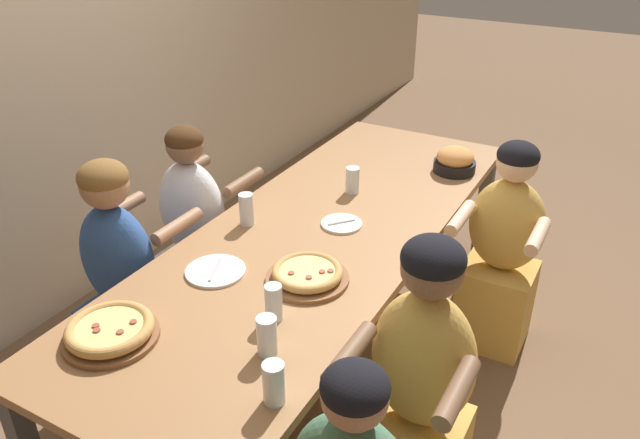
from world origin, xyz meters
The scene contains 17 objects.
ground_plane centered at (0.00, 0.00, 0.00)m, with size 18.00×18.00×0.00m, color brown.
restaurant_back_panel centered at (0.00, 1.49, 1.60)m, with size 10.00×0.06×3.20m, color beige.
dining_table centered at (0.00, 0.00, 0.69)m, with size 2.71×0.95×0.75m.
pizza_board_main centered at (-1.00, 0.25, 0.78)m, with size 0.32×0.32×0.06m.
pizza_board_second centered at (-0.38, -0.15, 0.78)m, with size 0.32×0.32×0.06m.
skillet_bowl centered at (0.90, -0.32, 0.81)m, with size 0.32×0.22×0.14m.
empty_plate_a centered at (-0.50, 0.19, 0.76)m, with size 0.24×0.24×0.02m.
empty_plate_b centered at (0.08, -0.06, 0.76)m, with size 0.19×0.19×0.02m.
drinking_glass_a centered at (-0.98, -0.38, 0.81)m, with size 0.07×0.07×0.14m.
drinking_glass_b centered at (-0.64, -0.17, 0.81)m, with size 0.06×0.06×0.14m.
drinking_glass_c centered at (-0.80, -0.25, 0.81)m, with size 0.07×0.07×0.14m.
drinking_glass_d centered at (0.41, 0.04, 0.81)m, with size 0.07×0.07×0.13m.
drinking_glass_e centered at (-0.12, 0.31, 0.82)m, with size 0.07×0.07×0.15m.
diner_far_center centered at (-0.04, 0.69, 0.51)m, with size 0.51×0.40×1.12m.
diner_near_midleft centered at (-0.55, -0.69, 0.54)m, with size 0.51×0.40×1.18m.
diner_near_midright centered at (0.57, -0.69, 0.50)m, with size 0.51×0.40×1.10m.
diner_far_midleft centered at (-0.54, 0.69, 0.53)m, with size 0.51×0.40×1.14m.
Camera 1 is at (-2.11, -1.17, 2.11)m, focal length 35.00 mm.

